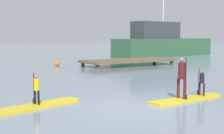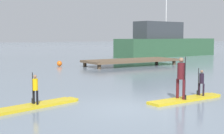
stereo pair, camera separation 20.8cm
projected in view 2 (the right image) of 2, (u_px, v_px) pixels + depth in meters
name	position (u px, v px, depth m)	size (l,w,h in m)	color
ground_plane	(132.00, 109.00, 11.33)	(240.00, 240.00, 0.00)	gray
paddleboard_near	(35.00, 106.00, 11.57)	(3.56, 1.54, 0.10)	gold
paddler_child_solo	(35.00, 88.00, 11.53)	(0.22, 0.37, 1.10)	black
paddleboard_far	(186.00, 99.00, 12.77)	(3.56, 0.81, 0.10)	gold
paddler_adult	(181.00, 75.00, 12.49)	(0.29, 0.50, 1.61)	#4C1419
paddler_child_front	(201.00, 81.00, 13.20)	(0.19, 0.37, 1.09)	black
fishing_boat_white_large	(166.00, 44.00, 40.17)	(14.49, 4.94, 13.79)	#2D5638
floating_dock	(131.00, 60.00, 27.77)	(8.09, 2.95, 0.52)	brown
mooring_buoy_mid	(59.00, 63.00, 27.27)	(0.43, 0.43, 0.43)	orange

